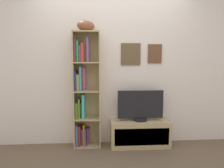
% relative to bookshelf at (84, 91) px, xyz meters
% --- Properties ---
extents(back_wall, '(4.80, 0.08, 2.35)m').
position_rel_bookshelf_xyz_m(back_wall, '(0.45, 0.13, 0.28)').
color(back_wall, silver).
rests_on(back_wall, ground).
extents(bookshelf, '(0.42, 0.25, 1.83)m').
position_rel_bookshelf_xyz_m(bookshelf, '(0.00, 0.00, 0.00)').
color(bookshelf, tan).
rests_on(bookshelf, ground).
extents(football, '(0.33, 0.29, 0.16)m').
position_rel_bookshelf_xyz_m(football, '(0.05, -0.03, 1.01)').
color(football, brown).
rests_on(football, bookshelf).
extents(tv_stand, '(0.95, 0.35, 0.42)m').
position_rel_bookshelf_xyz_m(tv_stand, '(0.89, -0.08, -0.68)').
color(tv_stand, tan).
rests_on(tv_stand, ground).
extents(television, '(0.73, 0.22, 0.49)m').
position_rel_bookshelf_xyz_m(television, '(0.89, -0.08, -0.23)').
color(television, black).
rests_on(television, tv_stand).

